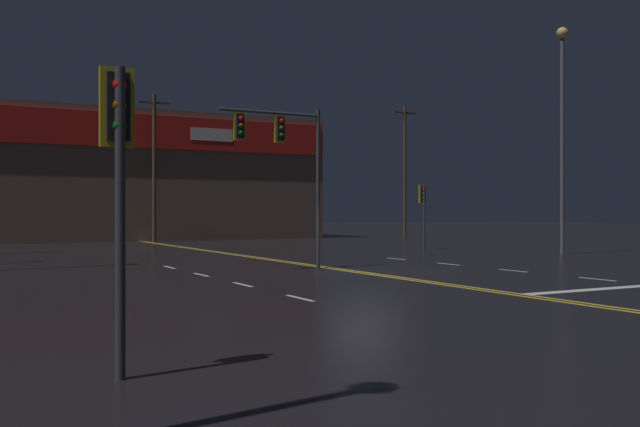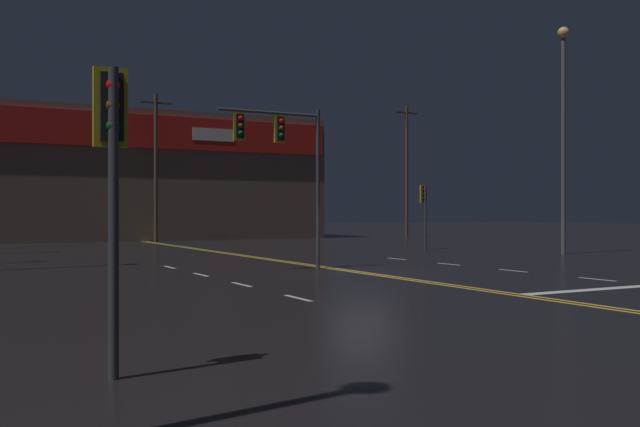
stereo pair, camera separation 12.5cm
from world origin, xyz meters
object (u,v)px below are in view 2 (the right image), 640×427
object	(u,v)px
traffic_signal_median	(279,146)
traffic_signal_corner_northeast	(424,202)
traffic_signal_corner_southwest	(112,149)
streetlight_far_right	(563,112)

from	to	relation	value
traffic_signal_median	traffic_signal_corner_northeast	xyz separation A→B (m)	(12.92, 9.05, -1.78)
traffic_signal_corner_southwest	streetlight_far_right	bearing A→B (deg)	32.89
traffic_signal_median	traffic_signal_corner_northeast	bearing A→B (deg)	35.02
traffic_signal_corner_southwest	traffic_signal_corner_northeast	xyz separation A→B (m)	(21.57, 22.90, -0.21)
traffic_signal_median	streetlight_far_right	world-z (taller)	streetlight_far_right
traffic_signal_corner_northeast	streetlight_far_right	bearing A→B (deg)	-63.35
traffic_signal_corner_southwest	traffic_signal_corner_northeast	size ratio (longest dim) A/B	1.08
traffic_signal_median	traffic_signal_corner_northeast	size ratio (longest dim) A/B	1.63
traffic_signal_corner_southwest	streetlight_far_right	xyz separation A→B (m)	(24.96, 16.15, 4.11)
traffic_signal_median	traffic_signal_corner_southwest	world-z (taller)	traffic_signal_median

